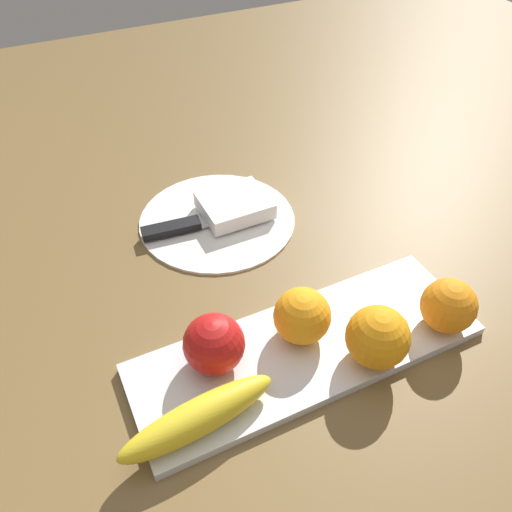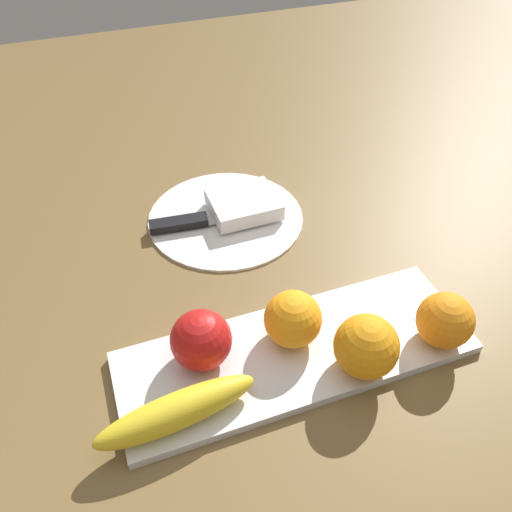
{
  "view_description": "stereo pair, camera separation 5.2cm",
  "coord_description": "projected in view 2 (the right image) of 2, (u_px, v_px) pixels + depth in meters",
  "views": [
    {
      "loc": [
        -0.27,
        -0.3,
        0.52
      ],
      "look_at": [
        -0.04,
        0.16,
        0.04
      ],
      "focal_mm": 36.36,
      "sensor_mm": 36.0,
      "label": 1
    },
    {
      "loc": [
        -0.22,
        -0.32,
        0.52
      ],
      "look_at": [
        -0.04,
        0.16,
        0.04
      ],
      "focal_mm": 36.36,
      "sensor_mm": 36.0,
      "label": 2
    }
  ],
  "objects": [
    {
      "name": "fruit_tray",
      "position": [
        296.0,
        352.0,
        0.63
      ],
      "size": [
        0.43,
        0.15,
        0.01
      ],
      "primitive_type": "cube",
      "color": "silver",
      "rests_on": "ground_plane"
    },
    {
      "name": "folded_napkin",
      "position": [
        244.0,
        204.0,
        0.83
      ],
      "size": [
        0.11,
        0.09,
        0.03
      ],
      "primitive_type": "cube",
      "rotation": [
        0.0,
        0.0,
        0.01
      ],
      "color": "white",
      "rests_on": "dinner_plate"
    },
    {
      "name": "orange_near_apple",
      "position": [
        293.0,
        319.0,
        0.62
      ],
      "size": [
        0.07,
        0.07,
        0.07
      ],
      "primitive_type": "sphere",
      "color": "orange",
      "rests_on": "fruit_tray"
    },
    {
      "name": "dinner_plate",
      "position": [
        226.0,
        216.0,
        0.83
      ],
      "size": [
        0.25,
        0.25,
        0.01
      ],
      "primitive_type": "cylinder",
      "color": "white",
      "rests_on": "ground_plane"
    },
    {
      "name": "knife",
      "position": [
        188.0,
        222.0,
        0.8
      ],
      "size": [
        0.18,
        0.04,
        0.01
      ],
      "rotation": [
        0.0,
        0.0,
        -0.1
      ],
      "color": "silver",
      "rests_on": "dinner_plate"
    },
    {
      "name": "orange_center",
      "position": [
        366.0,
        346.0,
        0.59
      ],
      "size": [
        0.08,
        0.08,
        0.08
      ],
      "primitive_type": "sphere",
      "color": "orange",
      "rests_on": "fruit_tray"
    },
    {
      "name": "apple",
      "position": [
        201.0,
        340.0,
        0.59
      ],
      "size": [
        0.07,
        0.07,
        0.07
      ],
      "primitive_type": "sphere",
      "color": "red",
      "rests_on": "fruit_tray"
    },
    {
      "name": "banana",
      "position": [
        177.0,
        411.0,
        0.55
      ],
      "size": [
        0.18,
        0.06,
        0.04
      ],
      "primitive_type": "ellipsoid",
      "rotation": [
        0.0,
        0.0,
        3.25
      ],
      "color": "yellow",
      "rests_on": "fruit_tray"
    },
    {
      "name": "orange_near_banana",
      "position": [
        445.0,
        320.0,
        0.62
      ],
      "size": [
        0.07,
        0.07,
        0.07
      ],
      "primitive_type": "sphere",
      "color": "orange",
      "rests_on": "fruit_tray"
    },
    {
      "name": "ground_plane",
      "position": [
        333.0,
        358.0,
        0.63
      ],
      "size": [
        2.4,
        2.4,
        0.0
      ],
      "primitive_type": "plane",
      "color": "brown"
    }
  ]
}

